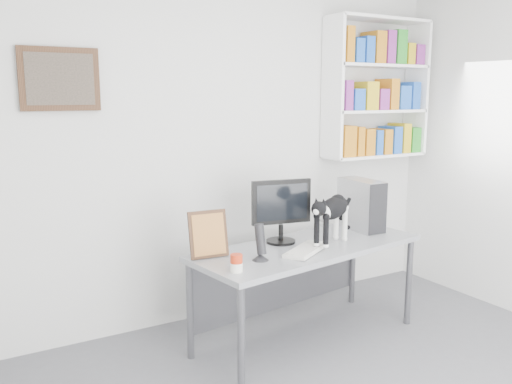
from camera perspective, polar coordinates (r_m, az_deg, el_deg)
room at (r=2.79m, az=16.81°, el=0.51°), size 4.01×4.01×2.70m
bookshelf at (r=5.06m, az=12.59°, el=10.57°), size 1.03×0.28×1.24m
wall_art at (r=3.91m, az=-19.95°, el=11.10°), size 0.52×0.04×0.42m
desk at (r=4.06m, az=5.41°, el=-10.53°), size 1.83×0.92×0.73m
monitor at (r=3.93m, az=2.65°, el=-1.99°), size 0.48×0.30×0.48m
keyboard at (r=3.77m, az=5.29°, el=-6.06°), size 0.45×0.36×0.03m
pc_tower at (r=4.41m, az=11.00°, el=-1.31°), size 0.20×0.41×0.40m
speaker at (r=3.54m, az=0.46°, el=-5.24°), size 0.14×0.14×0.25m
leaning_print at (r=3.62m, az=-5.05°, el=-4.34°), size 0.27×0.13×0.33m
soup_can at (r=3.34m, az=-2.08°, el=-7.50°), size 0.08×0.08×0.11m
cat at (r=3.92m, az=8.02°, el=-2.99°), size 0.59×0.43×0.36m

